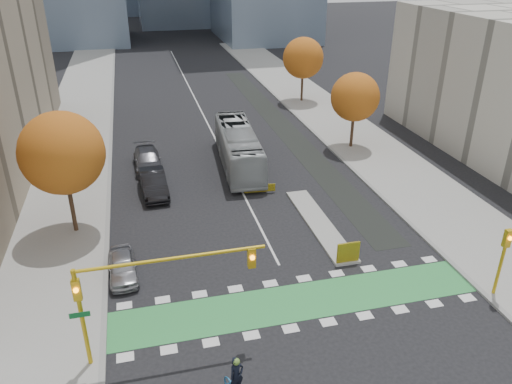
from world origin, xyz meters
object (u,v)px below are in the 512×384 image
bus (238,147)px  tree_east_near (355,97)px  traffic_signal_east (504,253)px  parked_car_a (122,266)px  parked_car_b (154,183)px  tree_east_far (303,58)px  hazard_board (348,252)px  parked_car_c (148,160)px  traffic_signal_west (140,284)px  tree_west (62,153)px

bus → tree_east_near: bearing=12.4°
traffic_signal_east → parked_car_a: (-19.50, 6.65, -2.06)m
parked_car_b → tree_east_far: bearing=45.2°
hazard_board → tree_east_near: 19.93m
hazard_board → parked_car_c: parked_car_c is taller
tree_east_near → traffic_signal_east: tree_east_near is taller
tree_east_far → traffic_signal_east: (-2.00, -38.51, -2.51)m
tree_east_far → traffic_signal_east: tree_east_far is taller
hazard_board → tree_east_near: bearing=65.8°
traffic_signal_west → tree_west: bearing=108.0°
hazard_board → parked_car_a: hazard_board is taller
tree_west → traffic_signal_east: size_ratio=2.01×
tree_west → traffic_signal_west: size_ratio=0.96×
traffic_signal_east → bus: bearing=114.8°
tree_west → parked_car_a: size_ratio=2.08×
hazard_board → tree_west: 18.44m
parked_car_a → parked_car_c: bearing=78.8°
tree_east_far → parked_car_a: size_ratio=1.93×
traffic_signal_west → traffic_signal_east: 18.48m
tree_west → parked_car_c: 11.94m
hazard_board → traffic_signal_west: size_ratio=0.16×
traffic_signal_west → parked_car_b: bearing=85.5°
hazard_board → traffic_signal_west: traffic_signal_west is taller
tree_east_near → parked_car_b: 19.77m
tree_east_far → bus: tree_east_far is taller
hazard_board → tree_east_near: (8.00, 17.80, 4.06)m
tree_east_far → parked_car_c: 25.72m
traffic_signal_west → parked_car_a: size_ratio=2.16×
traffic_signal_west → traffic_signal_east: traffic_signal_west is taller
tree_east_far → parked_car_c: tree_east_far is taller
traffic_signal_east → parked_car_c: size_ratio=0.75×
bus → parked_car_b: bus is taller
tree_west → parked_car_a: bearing=-62.9°
tree_west → tree_east_near: tree_west is taller
tree_east_far → tree_east_near: bearing=-91.8°
parked_car_a → parked_car_b: size_ratio=0.76×
traffic_signal_west → tree_east_far: bearing=62.1°
bus → parked_car_c: bus is taller
hazard_board → tree_west: (-16.00, 7.80, 4.82)m
parked_car_b → parked_car_c: parked_car_b is taller
tree_east_near → parked_car_b: size_ratio=1.36×
hazard_board → bus: size_ratio=0.12×
tree_west → bus: 15.83m
traffic_signal_west → parked_car_a: traffic_signal_west is taller
parked_car_a → traffic_signal_east: bearing=-22.0°
parked_car_a → tree_east_near: bearing=33.9°
traffic_signal_east → bus: 23.04m
hazard_board → parked_car_b: bearing=130.5°
hazard_board → bus: bearing=101.1°
tree_east_near → tree_east_far: size_ratio=0.92×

